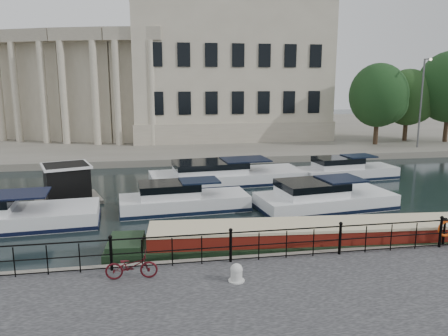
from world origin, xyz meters
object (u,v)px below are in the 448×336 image
Objects in this scene: mooring_bollard at (236,273)px; harbour_hut at (67,185)px; bicycle at (131,266)px; life_ring_post at (446,229)px; narrowboat at (311,244)px.

harbour_hut is at bearing 119.87° from mooring_bollard.
bicycle is 12.42m from harbour_hut.
life_ring_post is 5.04m from narrowboat.
life_ring_post is 19.00m from harbour_hut.
harbour_hut is (-15.54, 10.94, -0.27)m from life_ring_post.
life_ring_post is 0.26× the size of harbour_hut.
life_ring_post is (8.35, 1.57, 0.40)m from mooring_bollard.
bicycle reaches higher than mooring_bollard.
bicycle is at bearing -175.87° from life_ring_post.
mooring_bollard is 0.14× the size of harbour_hut.
harbour_hut reaches higher than bicycle.
life_ring_post is at bearing 10.61° from mooring_bollard.
bicycle is at bearing 167.28° from mooring_bollard.
bicycle is 2.83× the size of mooring_bollard.
harbour_hut is (-7.18, 12.51, 0.13)m from mooring_bollard.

